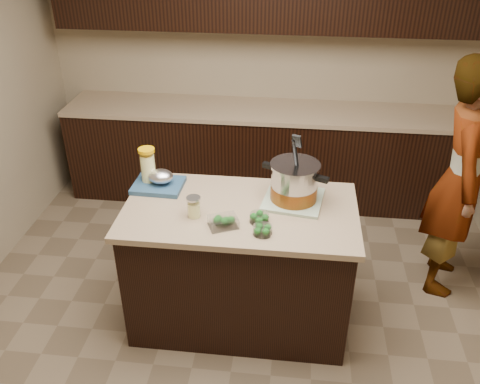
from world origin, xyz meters
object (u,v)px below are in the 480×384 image
object	(u,v)px
lemonade_pitcher	(148,168)
person	(461,180)
island	(240,265)
stock_pot	(294,184)

from	to	relation	value
lemonade_pitcher	person	world-z (taller)	person
island	stock_pot	world-z (taller)	stock_pot
lemonade_pitcher	person	size ratio (longest dim) A/B	0.15
lemonade_pitcher	stock_pot	bearing A→B (deg)	-6.07
stock_pot	person	world-z (taller)	person
lemonade_pitcher	island	bearing A→B (deg)	-20.05
island	stock_pot	bearing A→B (deg)	21.86
stock_pot	person	xyz separation A→B (m)	(1.15, 0.45, -0.15)
stock_pot	island	bearing A→B (deg)	-135.45
lemonade_pitcher	person	bearing A→B (deg)	9.36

